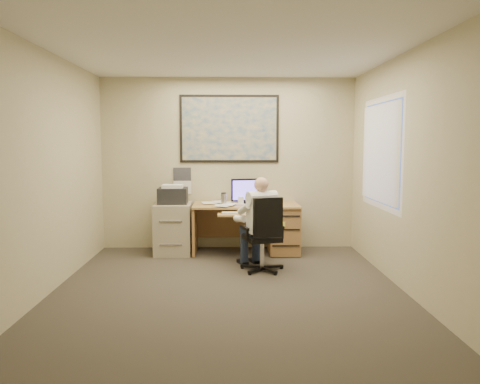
{
  "coord_description": "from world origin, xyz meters",
  "views": [
    {
      "loc": [
        0.01,
        -5.19,
        1.68
      ],
      "look_at": [
        0.16,
        1.3,
        1.0
      ],
      "focal_mm": 35.0,
      "sensor_mm": 36.0,
      "label": 1
    }
  ],
  "objects_px": {
    "desk": "(267,224)",
    "person": "(262,224)",
    "office_chair": "(261,250)",
    "filing_cabinet": "(173,224)"
  },
  "relations": [
    {
      "from": "office_chair",
      "to": "filing_cabinet",
      "type": "bearing_deg",
      "value": 124.28
    },
    {
      "from": "desk",
      "to": "filing_cabinet",
      "type": "relative_size",
      "value": 1.52
    },
    {
      "from": "filing_cabinet",
      "to": "person",
      "type": "bearing_deg",
      "value": -38.73
    },
    {
      "from": "filing_cabinet",
      "to": "person",
      "type": "relative_size",
      "value": 0.85
    },
    {
      "from": "desk",
      "to": "person",
      "type": "xyz_separation_m",
      "value": [
        -0.15,
        -1.01,
        0.18
      ]
    },
    {
      "from": "desk",
      "to": "office_chair",
      "type": "bearing_deg",
      "value": -98.55
    },
    {
      "from": "filing_cabinet",
      "to": "person",
      "type": "distance_m",
      "value": 1.63
    },
    {
      "from": "office_chair",
      "to": "person",
      "type": "relative_size",
      "value": 0.8
    },
    {
      "from": "office_chair",
      "to": "person",
      "type": "height_order",
      "value": "person"
    },
    {
      "from": "desk",
      "to": "office_chair",
      "type": "xyz_separation_m",
      "value": [
        -0.16,
        -1.09,
        -0.15
      ]
    }
  ]
}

